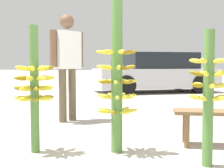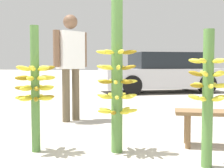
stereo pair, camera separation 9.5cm
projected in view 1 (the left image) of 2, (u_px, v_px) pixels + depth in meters
The scene contains 6 objects.
ground_plane at pixel (109, 165), 2.91m from camera, with size 80.00×80.00×0.00m, color #B2AA9E.
banana_stalk_left at pixel (34, 86), 3.30m from camera, with size 0.43×0.43×1.35m.
banana_stalk_center at pixel (117, 78), 3.30m from camera, with size 0.45×0.45×1.61m.
banana_stalk_right at pixel (208, 93), 2.85m from camera, with size 0.36×0.36×1.26m.
vendor_person at pixel (67, 58), 5.08m from camera, with size 0.40×0.64×1.75m.
parked_car at pixel (156, 73), 10.44m from camera, with size 4.33×3.47×1.31m.
Camera 1 is at (0.79, -2.75, 0.95)m, focal length 50.00 mm.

